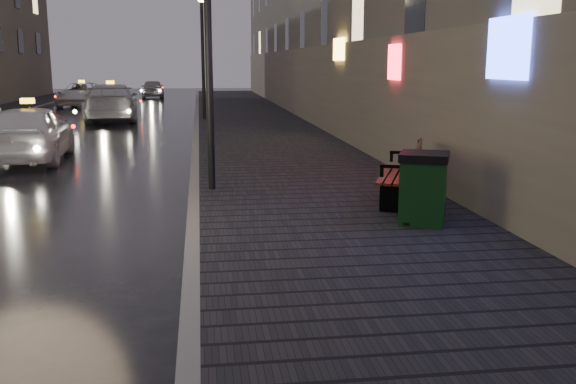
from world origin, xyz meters
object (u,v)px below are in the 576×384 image
bench (406,173)px  taxi_mid (111,102)px  taxi_near (30,133)px  taxi_far (82,94)px  car_far (153,89)px  trash_bin (423,188)px  lamp_near (208,14)px  lamp_far (202,41)px

bench → taxi_mid: (-7.53, 19.13, 0.15)m
taxi_near → taxi_mid: bearing=-95.2°
taxi_far → car_far: 8.98m
trash_bin → car_far: bearing=123.5°
taxi_mid → taxi_far: 10.71m
taxi_mid → car_far: size_ratio=1.44×
taxi_far → trash_bin: bearing=-66.9°
lamp_near → taxi_far: size_ratio=1.05×
bench → trash_bin: bearing=-76.3°
taxi_mid → taxi_far: taxi_mid is taller
taxi_mid → lamp_near: bearing=98.2°
taxi_near → bench: bearing=136.6°
taxi_near → taxi_far: (-2.48, 22.45, -0.07)m
lamp_near → bench: size_ratio=2.45×
bench → lamp_near: bearing=175.7°
taxi_near → car_far: 30.71m
bench → taxi_near: 10.65m
lamp_far → lamp_near: bearing=-90.0°
bench → taxi_near: (-8.07, 6.95, 0.09)m
bench → trash_bin: 1.53m
car_far → lamp_far: bearing=95.5°
lamp_far → car_far: lamp_far is taller
taxi_mid → taxi_far: (-3.02, 10.28, -0.12)m
bench → taxi_near: bearing=161.4°
trash_bin → taxi_mid: bearing=133.2°
lamp_far → taxi_mid: bearing=160.9°
lamp_near → trash_bin: bearing=-45.3°
trash_bin → taxi_near: (-7.85, 8.46, 0.06)m
taxi_near → taxi_far: size_ratio=0.89×
taxi_far → taxi_near: bearing=-79.0°
lamp_far → bench: lamp_far is taller
lamp_far → trash_bin: size_ratio=4.79×
trash_bin → taxi_near: size_ratio=0.25×
bench → taxi_near: size_ratio=0.48×
taxi_near → taxi_far: taxi_near is taller
lamp_near → lamp_far: 16.00m
taxi_near → car_far: (1.10, 30.69, -0.10)m
lamp_near → taxi_near: 7.55m
taxi_mid → bench: bearing=106.3°
lamp_far → car_far: bearing=100.2°
lamp_near → car_far: lamp_near is taller
lamp_near → bench: 4.72m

